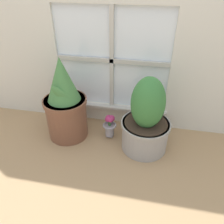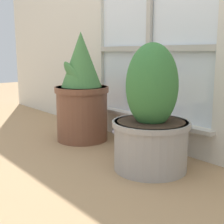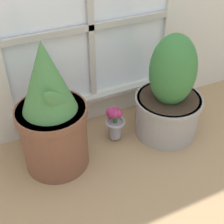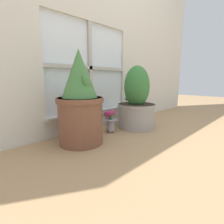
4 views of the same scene
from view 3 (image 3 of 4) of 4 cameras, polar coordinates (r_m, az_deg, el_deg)
ground_plane at (r=1.82m, az=3.84°, el=-10.84°), size 10.00×10.00×0.00m
potted_plant_left at (r=1.67m, az=-10.99°, el=-0.64°), size 0.39×0.39×0.77m
potted_plant_right at (r=1.93m, az=10.43°, el=2.83°), size 0.42×0.42×0.68m
flower_vase at (r=1.93m, az=0.48°, el=-1.61°), size 0.13×0.13×0.23m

